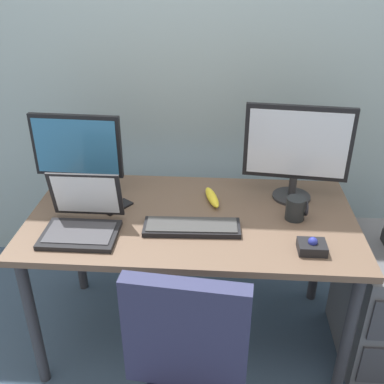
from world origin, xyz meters
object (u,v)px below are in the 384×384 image
trackball_mouse (312,246)px  cell_phone (117,207)px  monitor_main (297,148)px  laptop (82,219)px  keyboard (192,227)px  coffee_mug (296,209)px  banana (212,197)px  monitor_side (77,152)px

trackball_mouse → cell_phone: trackball_mouse is taller
monitor_main → laptop: size_ratio=1.54×
laptop → trackball_mouse: bearing=-5.3°
keyboard → coffee_mug: 0.47m
laptop → banana: laptop is taller
monitor_side → trackball_mouse: bearing=-21.3°
monitor_side → banana: bearing=-2.5°
trackball_mouse → banana: trackball_mouse is taller
coffee_mug → keyboard: bearing=-165.1°
monitor_main → keyboard: 0.60m
trackball_mouse → monitor_side: bearing=158.7°
monitor_main → monitor_side: 1.01m
keyboard → laptop: laptop is taller
monitor_side → coffee_mug: monitor_side is taller
monitor_main → cell_phone: bearing=-169.5°
monitor_side → laptop: 0.37m
trackball_mouse → banana: bearing=137.1°
laptop → cell_phone: 0.23m
monitor_side → trackball_mouse: 1.13m
keyboard → laptop: size_ratio=1.33×
keyboard → banana: size_ratio=2.18×
monitor_side → monitor_main: bearing=1.7°
trackball_mouse → coffee_mug: bearing=97.6°
trackball_mouse → coffee_mug: coffee_mug is taller
keyboard → laptop: (-0.46, -0.04, 0.04)m
keyboard → banana: (0.08, 0.25, 0.01)m
monitor_side → coffee_mug: (1.00, -0.16, -0.17)m
coffee_mug → cell_phone: 0.81m
monitor_main → cell_phone: (-0.81, -0.15, -0.25)m
trackball_mouse → coffee_mug: (-0.03, 0.24, 0.03)m
monitor_side → banana: 0.66m
laptop → trackball_mouse: 0.94m
cell_phone → banana: banana is taller
monitor_main → trackball_mouse: monitor_main is taller
coffee_mug → banana: size_ratio=0.54×
keyboard → banana: 0.26m
keyboard → banana: banana is taller
monitor_main → coffee_mug: bearing=-92.4°
cell_phone → banana: 0.44m
coffee_mug → monitor_main: bearing=87.6°
monitor_side → trackball_mouse: (1.03, -0.40, -0.20)m
trackball_mouse → banana: (-0.40, 0.38, -0.00)m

